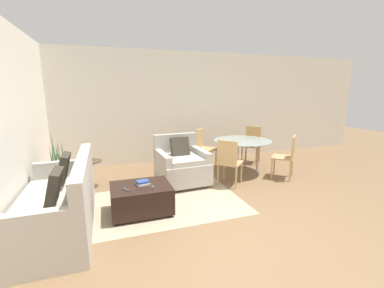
{
  "coord_description": "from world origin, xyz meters",
  "views": [
    {
      "loc": [
        -1.54,
        -2.89,
        1.81
      ],
      "look_at": [
        0.09,
        1.85,
        0.75
      ],
      "focal_mm": 24.0,
      "sensor_mm": 36.0,
      "label": 1
    }
  ],
  "objects": [
    {
      "name": "dining_chair_far_left",
      "position": [
        0.64,
        2.66,
        0.52
      ],
      "size": [
        0.59,
        0.59,
        0.9
      ],
      "color": "tan",
      "rests_on": "ground_plane"
    },
    {
      "name": "wall_left",
      "position": [
        -2.75,
        1.5,
        1.38
      ],
      "size": [
        0.06,
        12.0,
        2.75
      ],
      "color": "white",
      "rests_on": "ground_plane"
    },
    {
      "name": "area_rug",
      "position": [
        -0.63,
        0.93,
        0.0
      ],
      "size": [
        2.37,
        1.64,
        0.01
      ],
      "color": "tan",
      "rests_on": "ground_plane"
    },
    {
      "name": "wall_back",
      "position": [
        0.0,
        3.47,
        1.38
      ],
      "size": [
        12.0,
        0.06,
        2.75
      ],
      "color": "white",
      "rests_on": "ground_plane"
    },
    {
      "name": "side_table",
      "position": [
        -1.85,
        2.11,
        0.36
      ],
      "size": [
        0.42,
        0.42,
        0.5
      ],
      "color": "#4C3828",
      "rests_on": "ground_plane"
    },
    {
      "name": "book_stack",
      "position": [
        -1.06,
        0.78,
        0.45
      ],
      "size": [
        0.2,
        0.18,
        0.06
      ],
      "color": "beige",
      "rests_on": "ottoman"
    },
    {
      "name": "dining_chair_near_right",
      "position": [
        1.98,
        1.31,
        0.52
      ],
      "size": [
        0.59,
        0.59,
        0.9
      ],
      "color": "tan",
      "rests_on": "ground_plane"
    },
    {
      "name": "dining_chair_near_left",
      "position": [
        0.64,
        1.31,
        0.52
      ],
      "size": [
        0.59,
        0.59,
        0.9
      ],
      "color": "tan",
      "rests_on": "ground_plane"
    },
    {
      "name": "couch",
      "position": [
        -2.17,
        0.61,
        0.32
      ],
      "size": [
        0.9,
        1.97,
        0.94
      ],
      "color": "#B2ADA3",
      "rests_on": "ground_plane"
    },
    {
      "name": "tv_remote_secondary",
      "position": [
        -1.32,
        0.65,
        0.43
      ],
      "size": [
        0.11,
        0.16,
        0.01
      ],
      "color": "#333338",
      "rests_on": "ottoman"
    },
    {
      "name": "ottoman",
      "position": [
        -1.1,
        0.75,
        0.23
      ],
      "size": [
        0.87,
        0.69,
        0.42
      ],
      "color": "black",
      "rests_on": "ground_plane"
    },
    {
      "name": "ground_plane",
      "position": [
        0.0,
        0.0,
        0.0
      ],
      "size": [
        20.0,
        20.0,
        0.0
      ],
      "primitive_type": "plane",
      "color": "brown"
    },
    {
      "name": "dining_chair_far_right",
      "position": [
        1.98,
        2.66,
        0.52
      ],
      "size": [
        0.59,
        0.59,
        0.9
      ],
      "color": "tan",
      "rests_on": "ground_plane"
    },
    {
      "name": "dining_table",
      "position": [
        1.31,
        1.98,
        0.66
      ],
      "size": [
        1.26,
        1.26,
        0.72
      ],
      "color": "#8C9E99",
      "rests_on": "ground_plane"
    },
    {
      "name": "armchair",
      "position": [
        -0.17,
        1.75,
        0.37
      ],
      "size": [
        0.95,
        0.98,
        0.93
      ],
      "color": "#B2ADA3",
      "rests_on": "ground_plane"
    },
    {
      "name": "potted_plant",
      "position": [
        -2.38,
        2.04,
        0.22
      ],
      "size": [
        0.41,
        0.41,
        1.15
      ],
      "color": "maroon",
      "rests_on": "ground_plane"
    },
    {
      "name": "tv_remote_primary",
      "position": [
        -0.94,
        0.64,
        0.43
      ],
      "size": [
        0.07,
        0.14,
        0.01
      ],
      "color": "#333338",
      "rests_on": "ottoman"
    }
  ]
}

